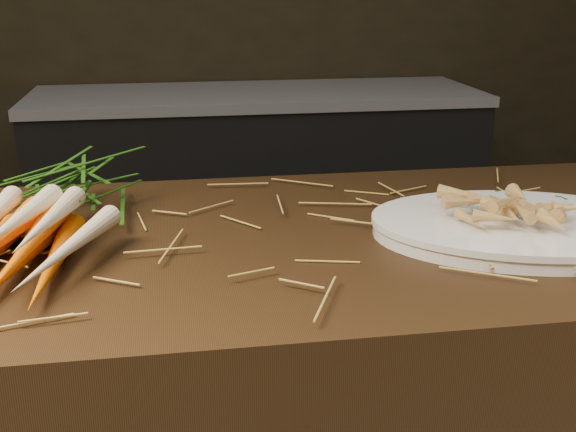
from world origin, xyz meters
name	(u,v)px	position (x,y,z in m)	size (l,w,h in m)	color
back_counter	(258,190)	(0.30, 2.18, 0.42)	(1.82, 0.62, 0.84)	black
straw_bedding	(210,233)	(0.00, 0.30, 0.91)	(1.40, 0.60, 0.02)	#A98C32
root_veg_bunch	(51,207)	(-0.24, 0.34, 0.95)	(0.23, 0.57, 0.10)	#DE5204
serving_platter	(523,230)	(0.48, 0.23, 0.91)	(0.46, 0.31, 0.02)	white
roasted_veg_heap	(526,206)	(0.48, 0.23, 0.95)	(0.23, 0.16, 0.05)	#AC7A39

